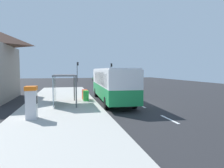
# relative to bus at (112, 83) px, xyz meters

# --- Properties ---
(ground_plane) EXTENTS (56.00, 92.00, 0.04)m
(ground_plane) POSITION_rel_bus_xyz_m (1.71, 12.37, -1.86)
(ground_plane) COLOR #262628
(sidewalk_platform) EXTENTS (6.20, 30.00, 0.18)m
(sidewalk_platform) POSITION_rel_bus_xyz_m (-4.69, 0.37, -1.75)
(sidewalk_platform) COLOR #ADAAA3
(sidewalk_platform) RESTS_ON ground
(lane_stripe_seg_0) EXTENTS (0.16, 2.20, 0.01)m
(lane_stripe_seg_0) POSITION_rel_bus_xyz_m (1.96, -7.63, -1.84)
(lane_stripe_seg_0) COLOR silver
(lane_stripe_seg_0) RESTS_ON ground
(lane_stripe_seg_1) EXTENTS (0.16, 2.20, 0.01)m
(lane_stripe_seg_1) POSITION_rel_bus_xyz_m (1.96, -2.63, -1.84)
(lane_stripe_seg_1) COLOR silver
(lane_stripe_seg_1) RESTS_ON ground
(lane_stripe_seg_2) EXTENTS (0.16, 2.20, 0.01)m
(lane_stripe_seg_2) POSITION_rel_bus_xyz_m (1.96, 2.37, -1.84)
(lane_stripe_seg_2) COLOR silver
(lane_stripe_seg_2) RESTS_ON ground
(lane_stripe_seg_3) EXTENTS (0.16, 2.20, 0.01)m
(lane_stripe_seg_3) POSITION_rel_bus_xyz_m (1.96, 7.37, -1.84)
(lane_stripe_seg_3) COLOR silver
(lane_stripe_seg_3) RESTS_ON ground
(lane_stripe_seg_4) EXTENTS (0.16, 2.20, 0.01)m
(lane_stripe_seg_4) POSITION_rel_bus_xyz_m (1.96, 12.37, -1.84)
(lane_stripe_seg_4) COLOR silver
(lane_stripe_seg_4) RESTS_ON ground
(lane_stripe_seg_5) EXTENTS (0.16, 2.20, 0.01)m
(lane_stripe_seg_5) POSITION_rel_bus_xyz_m (1.96, 17.37, -1.84)
(lane_stripe_seg_5) COLOR silver
(lane_stripe_seg_5) RESTS_ON ground
(lane_stripe_seg_6) EXTENTS (0.16, 2.20, 0.01)m
(lane_stripe_seg_6) POSITION_rel_bus_xyz_m (1.96, 22.37, -1.84)
(lane_stripe_seg_6) COLOR silver
(lane_stripe_seg_6) RESTS_ON ground
(lane_stripe_seg_7) EXTENTS (0.16, 2.20, 0.01)m
(lane_stripe_seg_7) POSITION_rel_bus_xyz_m (1.96, 27.37, -1.84)
(lane_stripe_seg_7) COLOR silver
(lane_stripe_seg_7) RESTS_ON ground
(bus) EXTENTS (2.92, 11.09, 3.21)m
(bus) POSITION_rel_bus_xyz_m (0.00, 0.00, 0.00)
(bus) COLOR #1E8C47
(bus) RESTS_ON ground
(white_van) EXTENTS (2.06, 5.21, 2.30)m
(white_van) POSITION_rel_bus_xyz_m (3.91, 17.14, -0.50)
(white_van) COLOR black
(white_van) RESTS_ON ground
(sedan_near) EXTENTS (1.88, 4.42, 1.52)m
(sedan_near) POSITION_rel_bus_xyz_m (4.01, 27.56, -1.05)
(sedan_near) COLOR #195933
(sedan_near) RESTS_ON ground
(sedan_far) EXTENTS (2.00, 4.47, 1.52)m
(sedan_far) POSITION_rel_bus_xyz_m (4.01, 36.26, -1.05)
(sedan_far) COLOR #195933
(sedan_far) RESTS_ON ground
(ticket_machine) EXTENTS (0.66, 0.76, 1.94)m
(ticket_machine) POSITION_rel_bus_xyz_m (-6.30, -6.32, -0.67)
(ticket_machine) COLOR silver
(ticket_machine) RESTS_ON sidewalk_platform
(recycling_bin_green) EXTENTS (0.52, 0.52, 0.95)m
(recycling_bin_green) POSITION_rel_bus_xyz_m (-2.49, -0.14, -1.19)
(recycling_bin_green) COLOR green
(recycling_bin_green) RESTS_ON sidewalk_platform
(recycling_bin_orange) EXTENTS (0.52, 0.52, 0.95)m
(recycling_bin_orange) POSITION_rel_bus_xyz_m (-2.49, 0.56, -1.19)
(recycling_bin_orange) COLOR orange
(recycling_bin_orange) RESTS_ON sidewalk_platform
(recycling_bin_red) EXTENTS (0.52, 0.52, 0.95)m
(recycling_bin_red) POSITION_rel_bus_xyz_m (-2.49, 1.26, -1.19)
(recycling_bin_red) COLOR red
(recycling_bin_red) RESTS_ON sidewalk_platform
(traffic_light_near_side) EXTENTS (0.49, 0.28, 4.79)m
(traffic_light_near_side) POSITION_rel_bus_xyz_m (7.21, 32.37, 1.36)
(traffic_light_near_side) COLOR #2D2D2D
(traffic_light_near_side) RESTS_ON ground
(traffic_light_far_side) EXTENTS (0.49, 0.28, 5.08)m
(traffic_light_far_side) POSITION_rel_bus_xyz_m (-1.39, 33.17, 1.53)
(traffic_light_far_side) COLOR #2D2D2D
(traffic_light_far_side) RESTS_ON ground
(bus_shelter) EXTENTS (1.80, 4.00, 2.50)m
(bus_shelter) POSITION_rel_bus_xyz_m (-4.70, -1.51, 0.25)
(bus_shelter) COLOR #4C4C51
(bus_shelter) RESTS_ON sidewalk_platform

